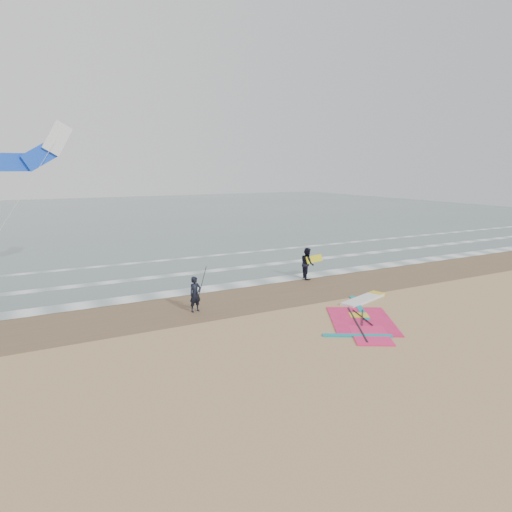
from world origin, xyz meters
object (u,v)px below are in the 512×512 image
person_standing (195,294)px  windsurf_rig (364,314)px  person_walking (307,263)px  surf_kite (12,150)px

person_standing → windsurf_rig: bearing=-46.8°
windsurf_rig → person_walking: bearing=76.4°
person_walking → windsurf_rig: bearing=-175.2°
person_standing → surf_kite: (-6.39, 9.22, 6.30)m
person_walking → surf_kite: (-14.07, 6.57, 6.19)m
person_walking → surf_kite: 16.72m
windsurf_rig → person_walking: person_walking is taller
windsurf_rig → surf_kite: (-12.50, 13.08, 7.05)m
windsurf_rig → person_standing: bearing=147.7°
person_standing → surf_kite: bearing=110.2°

